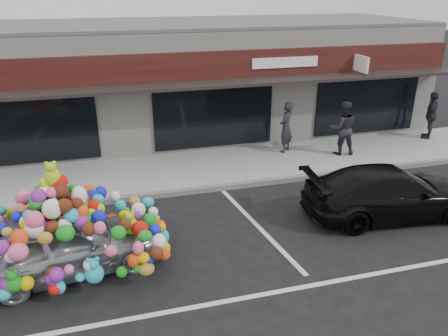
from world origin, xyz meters
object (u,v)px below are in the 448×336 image
object	(u,v)px
black_sedan	(390,192)
pedestrian_c	(431,115)
pedestrian_b	(343,128)
pedestrian_a	(286,127)
toy_car	(64,237)

from	to	relation	value
black_sedan	pedestrian_c	bearing A→B (deg)	-41.57
pedestrian_b	pedestrian_c	size ratio (longest dim) A/B	1.04
pedestrian_a	pedestrian_b	world-z (taller)	pedestrian_b
toy_car	pedestrian_c	distance (m)	13.88
toy_car	pedestrian_b	size ratio (longest dim) A/B	2.35
toy_car	pedestrian_a	xyz separation A→B (m)	(7.05, 5.12, 0.23)
pedestrian_c	pedestrian_b	bearing A→B (deg)	-41.69
black_sedan	pedestrian_c	xyz separation A→B (m)	(4.97, 4.71, 0.39)
pedestrian_a	pedestrian_b	distance (m)	1.93
pedestrian_a	pedestrian_b	xyz separation A→B (m)	(1.79, -0.72, 0.04)
toy_car	black_sedan	size ratio (longest dim) A/B	0.97
toy_car	pedestrian_b	world-z (taller)	toy_car
toy_car	pedestrian_a	size ratio (longest dim) A/B	2.45
pedestrian_b	toy_car	bearing A→B (deg)	38.85
toy_car	pedestrian_c	world-z (taller)	toy_car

